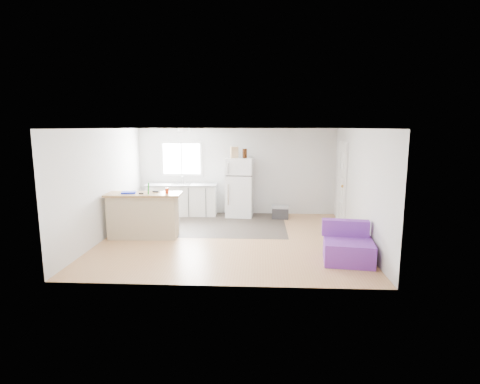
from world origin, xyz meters
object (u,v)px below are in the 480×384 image
refrigerator (240,187)px  bottle_left (244,153)px  blue_tray (129,192)px  purple_seat (348,247)px  cardboard_box (234,152)px  peninsula (144,215)px  cleaner_jug (164,232)px  kitchen_cabinets (182,199)px  cooler (280,212)px  bottle_right (246,153)px  red_cup (167,191)px  mop (144,229)px

refrigerator → bottle_left: (0.11, -0.09, 0.93)m
refrigerator → blue_tray: 3.18m
purple_seat → cardboard_box: 4.38m
peninsula → purple_seat: 4.38m
cleaner_jug → bottle_left: bearing=70.5°
kitchen_cabinets → cleaner_jug: (0.05, -2.25, -0.29)m
cooler → purple_seat: (1.06, -3.19, 0.08)m
refrigerator → bottle_right: size_ratio=6.44×
red_cup → bottle_left: bearing=52.0°
refrigerator → purple_seat: refrigerator is taller
refrigerator → mop: (-1.98, -2.27, -0.57)m
mop → red_cup: (0.50, 0.15, 0.83)m
bottle_right → cooler: bearing=-12.4°
cleaner_jug → blue_tray: blue_tray is taller
cardboard_box → cooler: bearing=-9.6°
blue_tray → cardboard_box: cardboard_box is taller
cleaner_jug → mop: bearing=-151.7°
cooler → bottle_right: (-0.94, 0.21, 1.56)m
purple_seat → red_cup: bearing=167.7°
bottle_right → refrigerator: bearing=171.9°
kitchen_cabinets → cooler: bearing=-8.5°
kitchen_cabinets → peninsula: (-0.40, -2.19, 0.06)m
kitchen_cabinets → refrigerator: size_ratio=1.23×
cleaner_jug → cooler: bearing=55.2°
peninsula → red_cup: red_cup is taller
peninsula → cooler: size_ratio=3.42×
kitchen_cabinets → refrigerator: bearing=-4.3°
purple_seat → bottle_right: size_ratio=3.83×
cleaner_jug → mop: 0.44m
kitchen_cabinets → bottle_right: bearing=-4.9°
bottle_left → mop: bearing=-133.7°
cardboard_box → purple_seat: bearing=-55.9°
peninsula → blue_tray: blue_tray is taller
purple_seat → bottle_left: bottle_left is taller
cooler → red_cup: red_cup is taller
bottle_right → red_cup: bearing=-128.1°
peninsula → bottle_right: (2.19, 2.12, 1.23)m
purple_seat → bottle_left: (-2.05, 3.34, 1.48)m
mop → bottle_right: size_ratio=5.09×
blue_tray → bottle_left: 3.28m
peninsula → bottle_right: size_ratio=6.60×
cooler → bottle_left: 1.86m
kitchen_cabinets → refrigerator: 1.65m
peninsula → mop: (0.04, -0.14, -0.27)m
peninsula → refrigerator: (2.02, 2.14, 0.30)m
peninsula → blue_tray: bearing=-178.0°
peninsula → mop: mop is taller
red_cup → cardboard_box: cardboard_box is taller
kitchen_cabinets → purple_seat: (3.78, -3.47, -0.19)m
purple_seat → cleaner_jug: (-3.73, 1.22, -0.11)m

